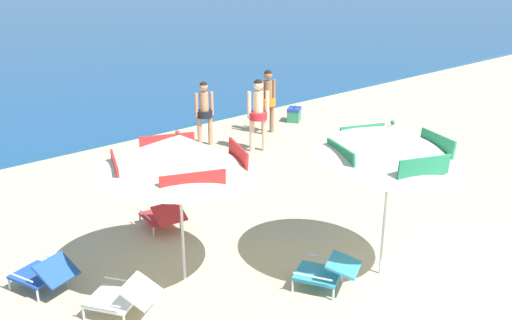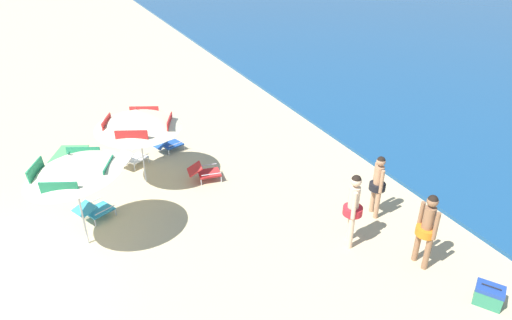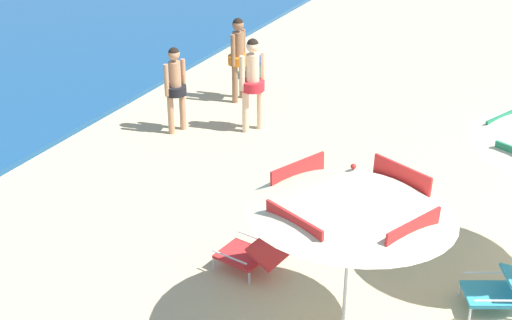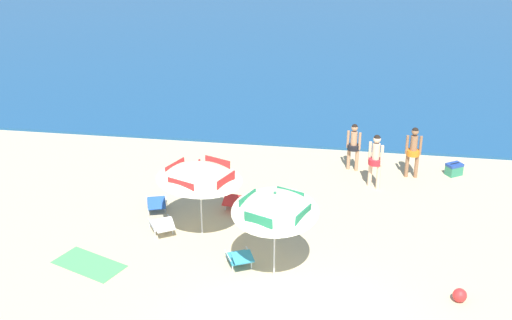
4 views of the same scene
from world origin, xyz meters
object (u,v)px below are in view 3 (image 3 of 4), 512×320
object	(u,v)px
cooler_box	(254,67)
person_wading_in	(253,78)
person_standing_near_shore	(238,53)
person_standing_beside	(175,84)
lounge_chair_facing_sea	(501,289)
beach_umbrella_striped_main	(352,191)
lounge_chair_under_umbrella	(251,254)

from	to	relation	value
cooler_box	person_wading_in	bearing A→B (deg)	-153.06
person_standing_near_shore	person_standing_beside	distance (m)	1.90
person_wading_in	cooler_box	distance (m)	3.00
lounge_chair_facing_sea	person_standing_near_shore	world-z (taller)	person_standing_near_shore
person_standing_beside	cooler_box	size ratio (longest dim) A/B	2.65
beach_umbrella_striped_main	person_wading_in	distance (m)	5.93
person_standing_beside	person_wading_in	xyz separation A→B (m)	(0.68, -1.21, 0.08)
beach_umbrella_striped_main	person_standing_near_shore	bearing A→B (deg)	37.80
person_standing_near_shore	person_standing_beside	bearing A→B (deg)	171.86
person_standing_beside	cooler_box	bearing A→B (deg)	1.72
person_standing_beside	person_wading_in	bearing A→B (deg)	-60.53
beach_umbrella_striped_main	person_standing_beside	xyz separation A→B (m)	(3.96, 4.79, -0.96)
lounge_chair_under_umbrella	lounge_chair_facing_sea	world-z (taller)	lounge_chair_under_umbrella
beach_umbrella_striped_main	lounge_chair_under_umbrella	xyz separation A→B (m)	(0.63, 1.52, -1.62)
beach_umbrella_striped_main	cooler_box	xyz separation A→B (m)	(7.22, 4.89, -1.69)
person_standing_near_shore	cooler_box	xyz separation A→B (m)	(1.38, 0.37, -0.78)
lounge_chair_under_umbrella	person_standing_beside	distance (m)	4.72
person_wading_in	person_standing_beside	bearing A→B (deg)	119.47
beach_umbrella_striped_main	lounge_chair_facing_sea	xyz separation A→B (m)	(1.32, -1.50, -1.62)
person_wading_in	beach_umbrella_striped_main	bearing A→B (deg)	-142.34
beach_umbrella_striped_main	lounge_chair_under_umbrella	size ratio (longest dim) A/B	2.67
lounge_chair_under_umbrella	beach_umbrella_striped_main	bearing A→B (deg)	-112.38
person_standing_beside	person_standing_near_shore	bearing A→B (deg)	-8.14
lounge_chair_under_umbrella	person_standing_near_shore	bearing A→B (deg)	29.99
person_standing_near_shore	person_standing_beside	xyz separation A→B (m)	(-1.88, 0.27, -0.05)
lounge_chair_under_umbrella	person_standing_near_shore	size ratio (longest dim) A/B	0.56
beach_umbrella_striped_main	person_standing_near_shore	distance (m)	7.44
lounge_chair_under_umbrella	lounge_chair_facing_sea	size ratio (longest dim) A/B	0.96
person_standing_beside	cooler_box	distance (m)	3.34
lounge_chair_facing_sea	person_standing_beside	xyz separation A→B (m)	(2.64, 6.30, 0.65)
beach_umbrella_striped_main	cooler_box	world-z (taller)	beach_umbrella_striped_main
beach_umbrella_striped_main	person_standing_near_shore	world-z (taller)	beach_umbrella_striped_main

